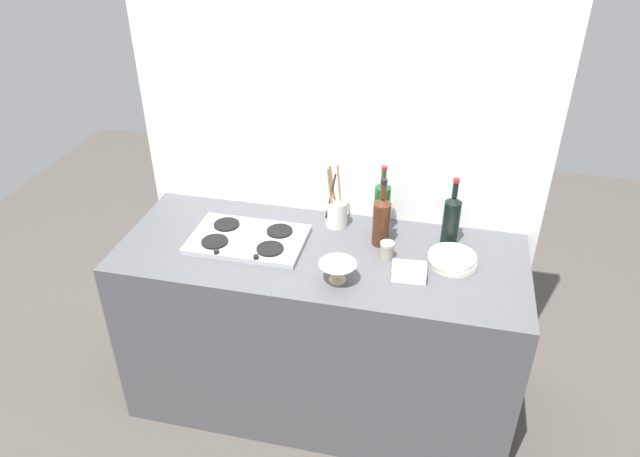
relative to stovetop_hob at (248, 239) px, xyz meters
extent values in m
plane|color=#47423D|center=(0.34, -0.01, -0.91)|extent=(6.00, 6.00, 0.00)
cube|color=#4C4C51|center=(0.34, -0.01, -0.46)|extent=(1.80, 0.70, 0.90)
cube|color=white|center=(0.34, 0.37, 0.34)|extent=(1.90, 0.06, 2.50)
cube|color=#B2B2B7|center=(0.00, 0.00, 0.00)|extent=(0.51, 0.33, 0.02)
cylinder|color=black|center=(-0.13, -0.07, 0.01)|extent=(0.12, 0.12, 0.01)
cylinder|color=black|center=(0.13, -0.07, 0.01)|extent=(0.12, 0.12, 0.01)
cylinder|color=black|center=(-0.13, 0.07, 0.01)|extent=(0.12, 0.12, 0.01)
cylinder|color=black|center=(0.13, 0.07, 0.01)|extent=(0.12, 0.12, 0.01)
cylinder|color=black|center=(-0.09, -0.15, 0.02)|extent=(0.02, 0.02, 0.02)
cylinder|color=black|center=(0.09, -0.15, 0.02)|extent=(0.02, 0.02, 0.02)
cylinder|color=silver|center=(0.91, 0.03, -0.01)|extent=(0.20, 0.20, 0.01)
cylinder|color=silver|center=(0.91, 0.03, 0.00)|extent=(0.20, 0.20, 0.01)
cylinder|color=silver|center=(0.90, 0.03, 0.01)|extent=(0.20, 0.20, 0.01)
cylinder|color=silver|center=(0.90, 0.03, 0.03)|extent=(0.20, 0.20, 0.01)
cylinder|color=#472314|center=(0.58, 0.12, 0.09)|extent=(0.08, 0.08, 0.20)
cone|color=#472314|center=(0.58, 0.12, 0.20)|extent=(0.08, 0.08, 0.03)
cylinder|color=#472314|center=(0.58, 0.12, 0.25)|extent=(0.03, 0.03, 0.07)
cylinder|color=black|center=(0.58, 0.12, 0.30)|extent=(0.03, 0.03, 0.02)
cylinder|color=black|center=(0.88, 0.20, 0.09)|extent=(0.07, 0.07, 0.21)
cone|color=black|center=(0.88, 0.20, 0.21)|extent=(0.07, 0.07, 0.03)
cylinder|color=black|center=(0.88, 0.20, 0.26)|extent=(0.02, 0.02, 0.07)
cylinder|color=#B21E1E|center=(0.88, 0.20, 0.30)|extent=(0.03, 0.03, 0.02)
cylinder|color=#19471E|center=(0.57, 0.23, 0.10)|extent=(0.07, 0.07, 0.23)
cone|color=#19471E|center=(0.57, 0.23, 0.23)|extent=(0.07, 0.07, 0.03)
cylinder|color=#19471E|center=(0.57, 0.23, 0.27)|extent=(0.02, 0.02, 0.06)
cylinder|color=#B21E1E|center=(0.57, 0.23, 0.31)|extent=(0.03, 0.03, 0.02)
cylinder|color=beige|center=(0.45, -0.20, -0.01)|extent=(0.07, 0.07, 0.01)
cone|color=beige|center=(0.45, -0.20, 0.03)|extent=(0.16, 0.16, 0.08)
cube|color=white|center=(0.73, -0.11, 0.01)|extent=(0.15, 0.10, 0.06)
cylinder|color=silver|center=(0.36, 0.23, 0.05)|extent=(0.10, 0.10, 0.13)
cylinder|color=#997247|center=(0.37, 0.23, 0.16)|extent=(0.04, 0.03, 0.26)
cylinder|color=#262626|center=(0.33, 0.21, 0.15)|extent=(0.05, 0.04, 0.22)
cylinder|color=#997247|center=(0.34, 0.21, 0.16)|extent=(0.03, 0.03, 0.26)
cylinder|color=#997247|center=(0.34, 0.26, 0.16)|extent=(0.04, 0.02, 0.25)
cylinder|color=#9E998C|center=(0.63, 0.02, 0.02)|extent=(0.06, 0.06, 0.06)
cylinder|color=beige|center=(0.63, 0.02, 0.06)|extent=(0.06, 0.06, 0.01)
camera|label=1|loc=(0.82, -2.12, 1.45)|focal=33.37mm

